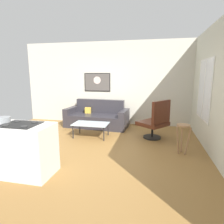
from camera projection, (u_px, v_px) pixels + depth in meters
The scene contains 11 objects.
ground at pixel (92, 148), 4.63m from camera, with size 6.40×6.40×0.04m, color olive.
back_wall at pixel (113, 83), 6.68m from camera, with size 6.40×0.05×2.80m, color beige.
right_wall at pixel (214, 89), 4.09m from camera, with size 0.05×6.40×2.80m, color beige.
couch at pixel (97, 118), 6.43m from camera, with size 2.09×0.99×0.87m.
coffee_table at pixel (91, 124), 5.33m from camera, with size 0.95×0.58×0.39m.
armchair at pixel (156, 121), 5.14m from camera, with size 0.93×0.94×1.05m.
bar_stool at pixel (183, 132), 4.18m from camera, with size 0.33×0.32×0.65m.
kitchen_counter at pixel (8, 148), 3.39m from camera, with size 1.62×0.62×0.91m.
mixing_bowl at pixel (3, 120), 3.36m from camera, with size 0.25×0.25×0.10m.
wall_painting at pixel (97, 82), 6.75m from camera, with size 0.92×0.03×0.63m.
window at pixel (204, 90), 4.69m from camera, with size 0.03×1.22×1.47m.
Camera 1 is at (1.40, -4.17, 1.71)m, focal length 31.13 mm.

